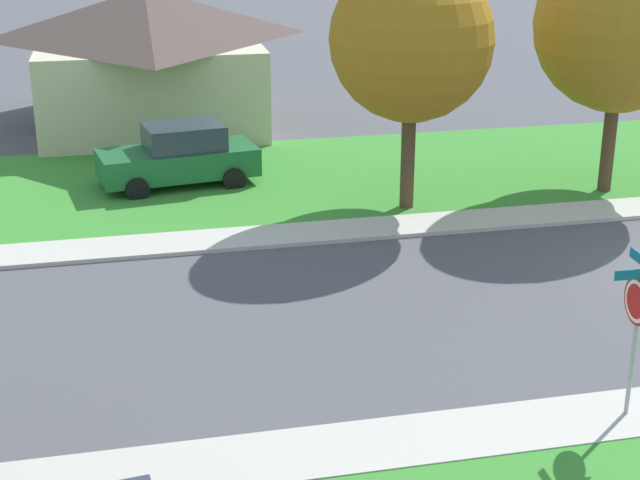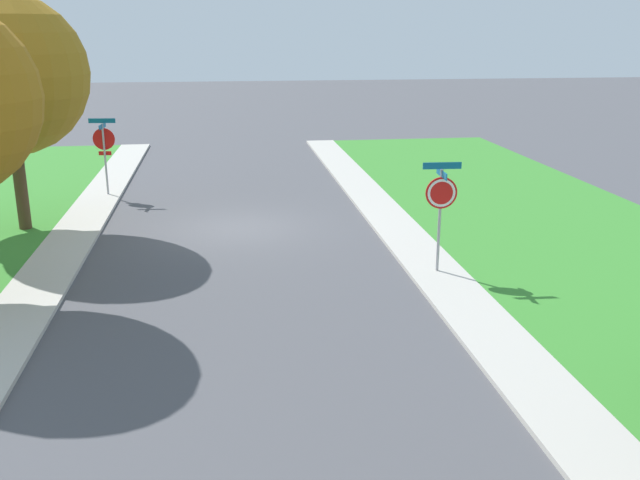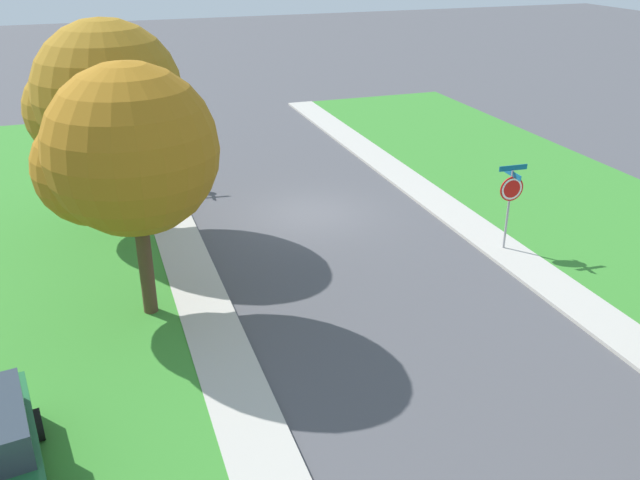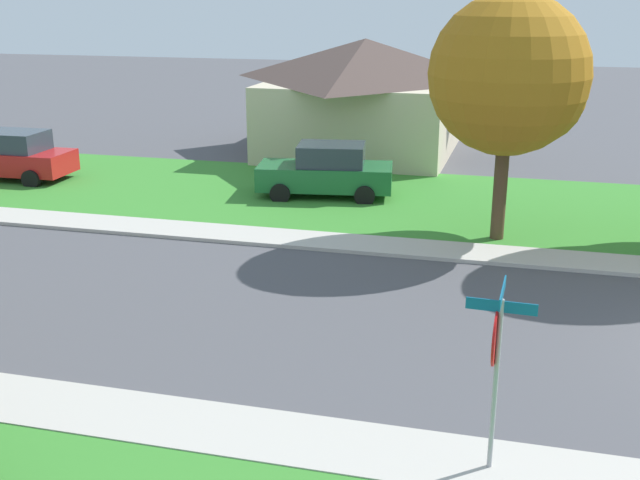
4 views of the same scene
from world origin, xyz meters
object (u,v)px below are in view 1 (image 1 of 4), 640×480
at_px(tree_sidewalk_far, 415,43).
at_px(car_green_behind_trees, 180,156).
at_px(stop_sign_far_corner, 637,311).
at_px(tree_sidewalk_near, 622,30).
at_px(house_right_setback, 148,55).

bearing_deg(tree_sidewalk_far, car_green_behind_trees, 61.40).
bearing_deg(stop_sign_far_corner, tree_sidewalk_far, 0.60).
height_order(tree_sidewalk_near, tree_sidewalk_far, tree_sidewalk_near).
bearing_deg(tree_sidewalk_far, tree_sidewalk_near, -87.91).
height_order(stop_sign_far_corner, house_right_setback, house_right_setback).
relative_size(stop_sign_far_corner, tree_sidewalk_near, 0.41).
distance_m(tree_sidewalk_near, house_right_setback, 15.97).
xyz_separation_m(stop_sign_far_corner, house_right_setback, (21.85, 6.13, 0.49)).
bearing_deg(house_right_setback, tree_sidewalk_far, -151.03).
bearing_deg(house_right_setback, tree_sidewalk_near, -132.25).
bearing_deg(tree_sidewalk_near, stop_sign_far_corner, 153.41).
height_order(car_green_behind_trees, tree_sidewalk_far, tree_sidewalk_far).
bearing_deg(tree_sidewalk_far, stop_sign_far_corner, -179.40).
height_order(car_green_behind_trees, house_right_setback, house_right_setback).
bearing_deg(house_right_setback, stop_sign_far_corner, -164.33).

